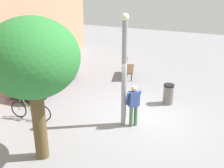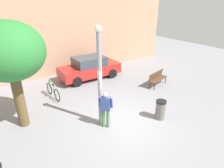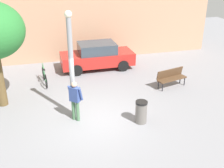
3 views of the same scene
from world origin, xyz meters
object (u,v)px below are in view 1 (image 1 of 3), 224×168
Objects in this scene: bicycle_green at (31,111)px; trash_bin at (168,94)px; park_bench at (128,67)px; parked_car_red at (44,73)px; plaza_tree at (32,59)px; person_by_lamppost at (134,103)px; lamppost at (124,69)px.

trash_bin is at bearing -54.14° from bicycle_green.
park_bench is 4.63m from parked_car_red.
plaza_tree reaches higher than park_bench.
plaza_tree is at bearing -146.50° from parked_car_red.
bicycle_green is at bearing 44.31° from plaza_tree.
person_by_lamppost is 0.40× the size of parked_car_red.
person_by_lamppost is 0.37× the size of plaza_tree.
trash_bin is at bearing -86.40° from parked_car_red.
plaza_tree reaches higher than bicycle_green.
trash_bin is (2.45, -0.85, -0.50)m from person_by_lamppost.
parked_car_red reaches higher than trash_bin.
person_by_lamppost is 1.00× the size of park_bench.
park_bench is at bearing 16.99° from lamppost.
trash_bin is (2.46, -1.25, -1.81)m from lamppost.
trash_bin is at bearing -28.80° from plaza_tree.
parked_car_red is at bearing 69.31° from person_by_lamppost.
trash_bin reaches higher than park_bench.
plaza_tree is 6.78m from trash_bin.
person_by_lamppost is 4.16m from bicycle_green.
parked_car_red is at bearing 67.70° from lamppost.
park_bench is (5.10, 1.96, -0.42)m from person_by_lamppost.
parked_car_red reaches higher than park_bench.
lamppost reaches higher than trash_bin.
lamppost is 2.56× the size of park_bench.
lamppost is 0.95× the size of plaza_tree.
parked_car_red is at bearing 93.60° from trash_bin.
person_by_lamppost is (0.01, -0.40, -1.31)m from lamppost.
bicycle_green is at bearing -154.90° from parked_car_red.
parked_car_red is (3.10, 1.45, 0.39)m from bicycle_green.
bicycle_green is 0.43× the size of parked_car_red.
plaza_tree is 3.94m from bicycle_green.
person_by_lamppost is at bearing -110.69° from parked_car_red.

